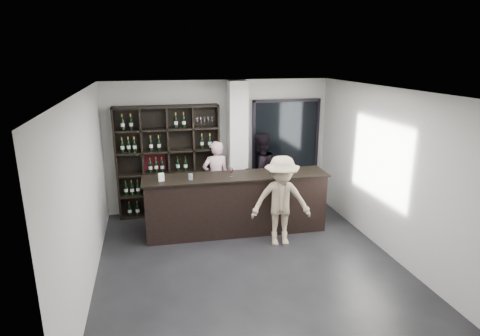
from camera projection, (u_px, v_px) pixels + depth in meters
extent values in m
cube|color=black|center=(249.00, 263.00, 6.83)|extent=(5.00, 5.50, 0.01)
cube|color=silver|center=(237.00, 147.00, 8.82)|extent=(0.40, 0.40, 2.90)
cube|color=black|center=(286.00, 145.00, 9.30)|extent=(1.60, 0.08, 2.10)
cube|color=black|center=(286.00, 145.00, 9.30)|extent=(1.48, 0.02, 1.98)
cube|color=black|center=(236.00, 205.00, 7.89)|extent=(3.50, 0.66, 1.15)
cube|color=black|center=(236.00, 176.00, 7.73)|extent=(3.58, 0.74, 0.03)
imported|color=#F8BCC9|center=(216.00, 177.00, 8.82)|extent=(0.63, 0.45, 1.63)
imported|color=black|center=(260.00, 172.00, 9.00)|extent=(1.03, 0.92, 1.76)
imported|color=#9E896D|center=(281.00, 201.00, 7.32)|extent=(1.18, 0.79, 1.69)
cylinder|color=#AEC0D0|center=(191.00, 177.00, 7.45)|extent=(0.11, 0.11, 0.11)
cube|color=white|center=(290.00, 169.00, 8.10)|extent=(0.12, 0.12, 0.02)
cube|color=white|center=(161.00, 177.00, 7.35)|extent=(0.11, 0.08, 0.15)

